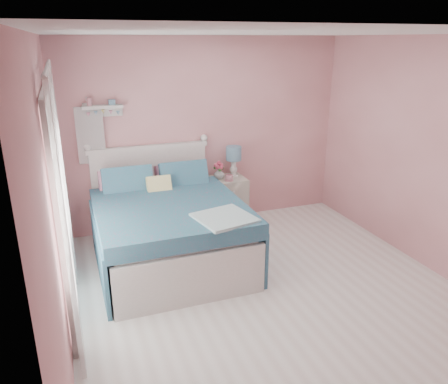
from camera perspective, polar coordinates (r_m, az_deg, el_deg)
floor at (r=4.71m, az=6.45°, el=-13.57°), size 4.50×4.50×0.00m
room_shell at (r=4.08m, az=7.28°, el=5.47°), size 4.50×4.50×4.50m
bed at (r=5.28m, az=-7.35°, el=-4.78°), size 1.64×2.09×1.21m
nightstand at (r=6.28m, az=0.50°, el=-1.17°), size 0.48×0.47×0.69m
table_lamp at (r=6.18m, az=1.27°, el=4.78°), size 0.22×0.22×0.43m
vase at (r=6.13m, az=-0.67°, el=2.45°), size 0.15×0.15×0.15m
teacup at (r=6.04m, az=0.66°, el=1.87°), size 0.12×0.12×0.09m
roses at (r=6.09m, az=-0.68°, el=3.47°), size 0.14×0.11×0.12m
wall_shelf at (r=5.78m, az=-15.64°, el=10.53°), size 0.50×0.15×0.25m
hanging_dress at (r=5.81m, az=-17.05°, el=7.09°), size 0.34×0.03×0.72m
french_door at (r=4.18m, az=-20.64°, el=-2.64°), size 0.04×1.32×2.16m
curtain_near at (r=3.45m, az=-19.89°, el=-5.30°), size 0.04×0.40×2.32m
curtain_far at (r=4.85m, az=-20.29°, el=1.71°), size 0.04×0.40×2.32m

